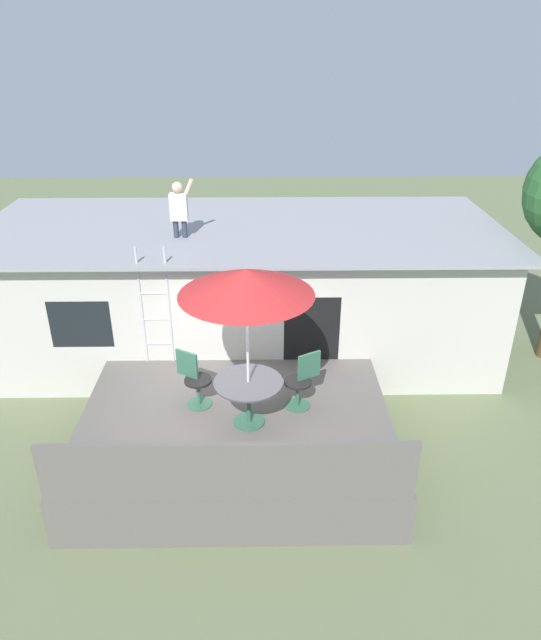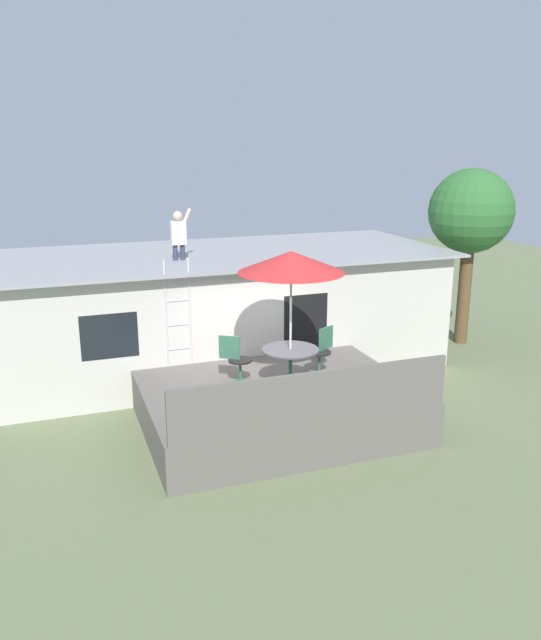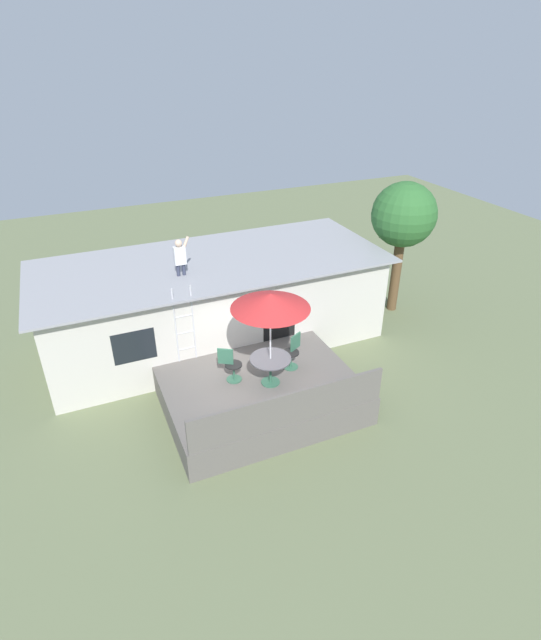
% 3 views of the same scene
% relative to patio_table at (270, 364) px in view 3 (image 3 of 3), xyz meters
% --- Properties ---
extents(ground_plane, '(40.00, 40.00, 0.00)m').
position_rel_patio_table_xyz_m(ground_plane, '(-0.22, 0.29, -1.39)').
color(ground_plane, '#66704C').
extents(house, '(10.50, 4.50, 2.71)m').
position_rel_patio_table_xyz_m(house, '(-0.22, 3.89, -0.02)').
color(house, beige).
rests_on(house, ground).
extents(deck, '(4.85, 3.94, 0.80)m').
position_rel_patio_table_xyz_m(deck, '(-0.22, 0.29, -0.99)').
color(deck, '#605B56').
rests_on(deck, ground).
extents(deck_railing, '(4.75, 0.08, 0.90)m').
position_rel_patio_table_xyz_m(deck_railing, '(-0.22, -1.63, -0.14)').
color(deck_railing, '#605B56').
rests_on(deck_railing, deck).
extents(patio_table, '(1.04, 1.04, 0.74)m').
position_rel_patio_table_xyz_m(patio_table, '(0.00, 0.00, 0.00)').
color(patio_table, '#33664C').
rests_on(patio_table, deck).
extents(patio_umbrella, '(1.90, 1.90, 2.54)m').
position_rel_patio_table_xyz_m(patio_umbrella, '(0.00, 0.00, 1.76)').
color(patio_umbrella, silver).
rests_on(patio_umbrella, deck).
extents(step_ladder, '(0.52, 0.04, 2.20)m').
position_rel_patio_table_xyz_m(step_ladder, '(-1.66, 1.89, 0.51)').
color(step_ladder, silver).
rests_on(step_ladder, deck).
extents(person_figure, '(0.47, 0.20, 1.11)m').
position_rel_patio_table_xyz_m(person_figure, '(-1.31, 3.22, 1.94)').
color(person_figure, '#33384C').
rests_on(person_figure, house).
extents(patio_chair_left, '(0.57, 0.44, 0.92)m').
position_rel_patio_table_xyz_m(patio_chair_left, '(-0.87, 0.53, -0.13)').
color(patio_chair_left, '#33664C').
rests_on(patio_chair_left, deck).
extents(patio_chair_right, '(0.58, 0.44, 0.92)m').
position_rel_patio_table_xyz_m(patio_chair_right, '(0.83, 0.45, -0.13)').
color(patio_chair_right, '#33664C').
rests_on(patio_chair_right, deck).
extents(backyard_tree, '(2.13, 2.13, 4.55)m').
position_rel_patio_table_xyz_m(backyard_tree, '(6.22, 3.34, 2.03)').
color(backyard_tree, brown).
rests_on(backyard_tree, ground).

